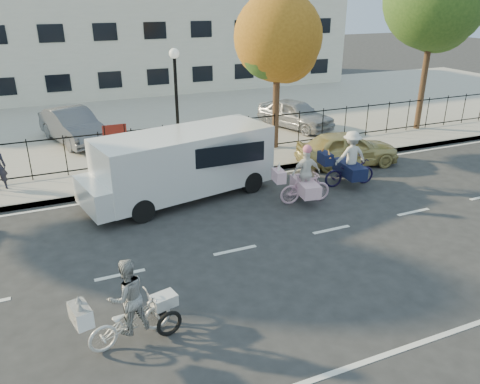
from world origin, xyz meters
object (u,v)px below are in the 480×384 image
zebra_trike (129,310)px  lot_car_d (295,114)px  unicorn_bike (305,182)px  white_van (182,162)px  gold_sedan (347,148)px  bull_bike (349,164)px  lamppost (176,87)px  lot_car_c (73,126)px

zebra_trike → lot_car_d: zebra_trike is taller
unicorn_bike → white_van: size_ratio=0.30×
zebra_trike → white_van: 7.01m
unicorn_bike → gold_sedan: size_ratio=0.49×
bull_bike → lot_car_d: (1.81, 7.04, 0.06)m
lamppost → white_van: size_ratio=0.66×
bull_bike → lot_car_d: 7.27m
bull_bike → white_van: (-5.65, 1.28, 0.44)m
lot_car_d → unicorn_bike: bearing=-137.2°
lamppost → lot_car_d: bearing=23.4°
unicorn_bike → lot_car_c: size_ratio=0.44×
lamppost → zebra_trike: (-3.67, -9.18, -2.43)m
gold_sedan → lot_car_d: (0.61, 5.21, 0.16)m
bull_bike → gold_sedan: size_ratio=0.54×
bull_bike → gold_sedan: bull_bike is taller
gold_sedan → lot_car_d: lot_car_d is taller
bull_bike → white_van: bearing=83.4°
white_van → lot_car_d: 9.43m
zebra_trike → lamppost: bearing=-34.9°
lamppost → lot_car_c: bearing=126.9°
white_van → lot_car_d: white_van is taller
unicorn_bike → white_van: white_van is taller
zebra_trike → white_van: bearing=-38.1°
lamppost → bull_bike: (4.93, -4.12, -2.33)m
zebra_trike → white_van: size_ratio=0.31×
lot_car_c → lamppost: bearing=-69.8°
lamppost → bull_bike: lamppost is taller
bull_bike → gold_sedan: bearing=-27.2°
white_van → gold_sedan: bearing=-7.1°
zebra_trike → lot_car_d: 15.96m
white_van → gold_sedan: white_van is taller
white_van → unicorn_bike: bearing=-41.5°
white_van → zebra_trike: bearing=-126.7°
lamppost → gold_sedan: size_ratio=1.09×
zebra_trike → unicorn_bike: size_ratio=1.05×
unicorn_bike → white_van: (-3.45, 1.98, 0.50)m
bull_bike → lot_car_d: bearing=-8.3°
lot_car_c → zebra_trike: bearing=-107.5°
white_van → gold_sedan: size_ratio=1.65×
bull_bike → lot_car_c: bull_bike is taller
lamppost → lot_car_c: lamppost is taller
lamppost → unicorn_bike: size_ratio=2.21×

